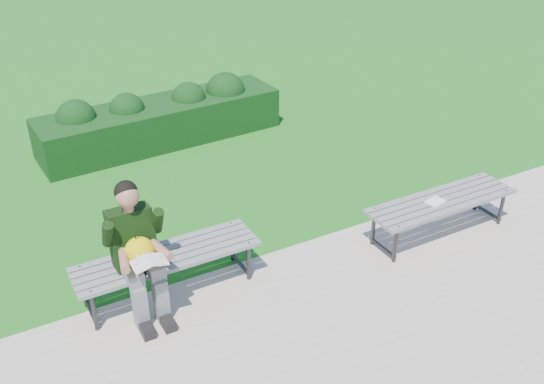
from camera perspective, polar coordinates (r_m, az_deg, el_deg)
The scene contains 7 objects.
ground at distance 6.59m, azimuth -1.51°, elevation -6.31°, with size 80.00×80.00×0.00m.
walkway at distance 5.45m, azimuth 7.38°, elevation -15.63°, with size 30.00×3.50×0.02m.
hedge at distance 9.25m, azimuth -10.32°, elevation 6.90°, with size 3.66×1.11×0.88m.
bench_left at distance 5.96m, azimuth -9.84°, elevation -6.26°, with size 1.80×0.50×0.46m.
bench_right at distance 7.01m, azimuth 15.64°, elevation -1.06°, with size 1.80×0.50×0.46m.
seated_boy at distance 5.64m, azimuth -12.60°, elevation -5.11°, with size 0.56×0.76×1.31m.
paper_sheet at distance 6.92m, azimuth 15.10°, elevation -0.86°, with size 0.25×0.20×0.01m.
Camera 1 is at (-2.43, -4.76, 3.85)m, focal length 40.00 mm.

